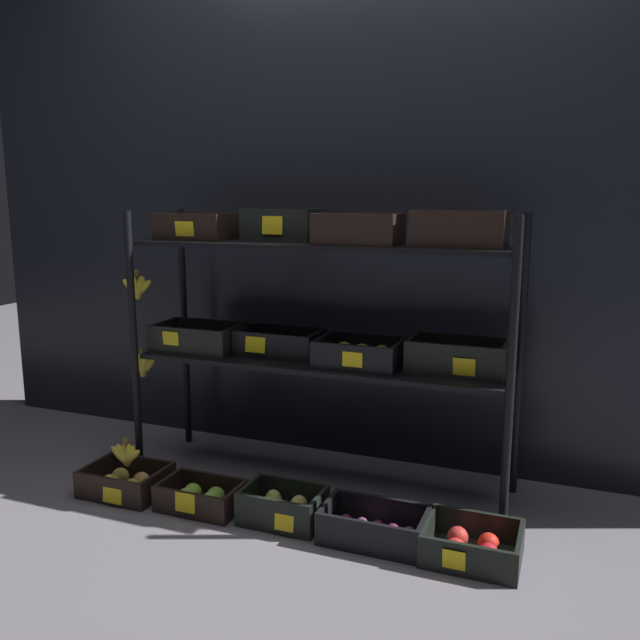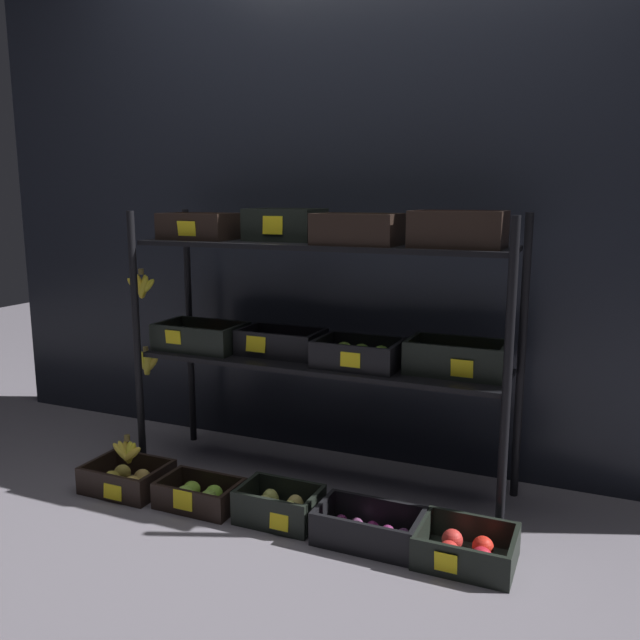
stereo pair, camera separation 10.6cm
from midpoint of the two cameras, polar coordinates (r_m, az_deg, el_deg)
ground_plane at (r=2.91m, az=1.07°, el=-13.76°), size 10.00×10.00×0.00m
storefront_wall at (r=3.02m, az=4.07°, el=8.94°), size 3.96×0.12×2.23m
display_rack at (r=2.68m, az=1.18°, el=1.57°), size 1.70×0.42×1.15m
crate_ground_apple_gold at (r=2.92m, az=-15.31°, el=-13.16°), size 0.33×0.25×0.11m
crate_ground_apple_green at (r=2.72m, az=-9.24°, el=-14.76°), size 0.32×0.21×0.11m
crate_ground_pear at (r=2.57m, az=-2.28°, el=-15.89°), size 0.30×0.21×0.13m
crate_ground_plum at (r=2.45m, az=5.54°, el=-17.66°), size 0.37×0.22×0.12m
crate_ground_apple_red at (r=2.39m, az=13.83°, el=-18.74°), size 0.32×0.26×0.11m
banana_bunch_loose at (r=2.86m, az=-15.28°, el=-10.97°), size 0.16×0.05×0.13m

